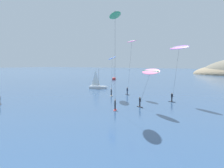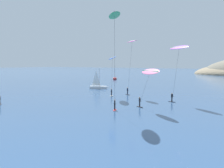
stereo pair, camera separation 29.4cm
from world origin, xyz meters
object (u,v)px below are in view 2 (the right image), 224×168
kitesurfer_magenta (132,46)px  kitesurfer_pink (149,74)px  sailboat_far (115,78)px  kitesurfer_purple (179,51)px  sailboat_near (99,86)px  kitesurfer_blue (112,60)px  kitesurfer_green (115,22)px

kitesurfer_magenta → kitesurfer_pink: kitesurfer_magenta is taller
sailboat_far → kitesurfer_purple: size_ratio=0.54×
sailboat_near → kitesurfer_blue: 22.78m
sailboat_far → kitesurfer_magenta: (36.07, -47.55, 10.40)m
sailboat_far → kitesurfer_magenta: 60.58m
kitesurfer_green → kitesurfer_pink: size_ratio=2.08×
kitesurfer_purple → kitesurfer_blue: bearing=-178.6°
sailboat_near → kitesurfer_magenta: (16.43, -10.08, 10.40)m
sailboat_far → kitesurfer_pink: 79.35m
sailboat_near → kitesurfer_blue: size_ratio=0.66×
sailboat_far → kitesurfer_blue: size_ratio=0.65×
kitesurfer_green → kitesurfer_blue: kitesurfer_green is taller
kitesurfer_blue → kitesurfer_green: bearing=-54.8°
sailboat_far → kitesurfer_green: size_ratio=0.40×
kitesurfer_purple → sailboat_near: bearing=152.5°
kitesurfer_green → kitesurfer_purple: (3.47, 15.48, -3.59)m
kitesurfer_pink → sailboat_far: bearing=127.4°
sailboat_far → sailboat_near: bearing=-62.3°
kitesurfer_magenta → sailboat_far: bearing=127.2°
kitesurfer_magenta → kitesurfer_pink: (12.07, -15.32, -5.32)m
sailboat_near → sailboat_far: 42.30m
kitesurfer_green → kitesurfer_blue: bearing=125.2°
sailboat_far → kitesurfer_pink: kitesurfer_pink is taller
kitesurfer_purple → kitesurfer_blue: 14.22m
sailboat_near → kitesurfer_purple: bearing=-27.5°
sailboat_far → kitesurfer_pink: size_ratio=0.83×
kitesurfer_magenta → kitesurfer_blue: 6.45m
kitesurfer_green → kitesurfer_blue: (-10.65, 15.13, -5.19)m
kitesurfer_green → kitesurfer_magenta: 22.64m
kitesurfer_purple → kitesurfer_magenta: 13.77m
kitesurfer_blue → kitesurfer_magenta: bearing=75.3°
sailboat_near → kitesurfer_magenta: size_ratio=0.46×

